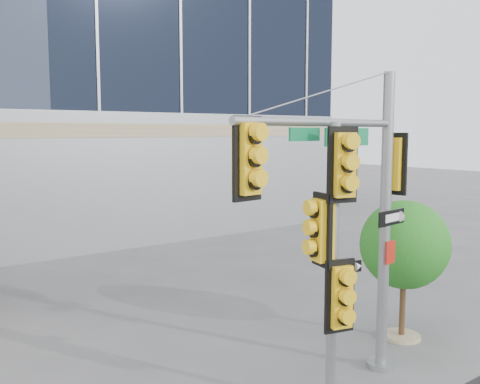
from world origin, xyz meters
TOP-DOWN VIEW (x-y plane):
  - main_signal_pole at (1.11, -0.61)m, footprint 4.95×1.01m
  - secondary_signal_pole at (-0.01, -1.10)m, footprint 0.92×0.83m
  - street_tree at (4.08, 0.30)m, footprint 2.23×2.18m

SIDE VIEW (x-z plane):
  - street_tree at x=4.08m, z-range 0.55..4.03m
  - secondary_signal_pole at x=-0.01m, z-range 0.47..5.79m
  - main_signal_pole at x=1.11m, z-range 0.76..7.14m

